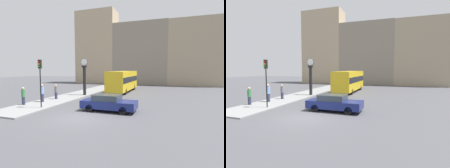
# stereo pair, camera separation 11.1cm
# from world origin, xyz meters

# --- Properties ---
(ground_plane) EXTENTS (120.00, 120.00, 0.00)m
(ground_plane) POSITION_xyz_m (0.00, 0.00, 0.00)
(ground_plane) COLOR #47474C
(sidewalk_corner) EXTENTS (3.58, 24.73, 0.11)m
(sidewalk_corner) POSITION_xyz_m (-5.66, 10.36, 0.06)
(sidewalk_corner) COLOR gray
(sidewalk_corner) RESTS_ON ground_plane
(building_row) EXTENTS (32.49, 5.00, 17.25)m
(building_row) POSITION_xyz_m (-0.85, 29.23, 7.43)
(building_row) COLOR tan
(building_row) RESTS_ON ground_plane
(sedan_car) EXTENTS (4.50, 1.81, 1.37)m
(sedan_car) POSITION_xyz_m (1.33, 2.47, 0.69)
(sedan_car) COLOR navy
(sedan_car) RESTS_ON ground_plane
(bus_distant) EXTENTS (2.54, 9.11, 3.11)m
(bus_distant) POSITION_xyz_m (-0.86, 14.80, 1.76)
(bus_distant) COLOR gold
(bus_distant) RESTS_ON ground_plane
(traffic_light_near) EXTENTS (0.26, 0.24, 4.14)m
(traffic_light_near) POSITION_xyz_m (-4.55, 1.35, 3.06)
(traffic_light_near) COLOR black
(traffic_light_near) RESTS_ON sidewalk_corner
(street_clock) EXTENTS (0.97, 0.50, 4.71)m
(street_clock) POSITION_xyz_m (-4.45, 9.21, 2.35)
(street_clock) COLOR black
(street_clock) RESTS_ON sidewalk_corner
(pedestrian_green_hoodie) EXTENTS (0.35, 0.35, 1.66)m
(pedestrian_green_hoodie) POSITION_xyz_m (-6.93, 1.74, 0.95)
(pedestrian_green_hoodie) COLOR #2D334C
(pedestrian_green_hoodie) RESTS_ON sidewalk_corner
(pedestrian_blue_stripe) EXTENTS (0.39, 0.39, 1.81)m
(pedestrian_blue_stripe) POSITION_xyz_m (-6.32, 3.54, 1.02)
(pedestrian_blue_stripe) COLOR #2D334C
(pedestrian_blue_stripe) RESTS_ON sidewalk_corner
(pedestrian_grey_jacket) EXTENTS (0.35, 0.35, 1.62)m
(pedestrian_grey_jacket) POSITION_xyz_m (-6.05, 5.45, 0.93)
(pedestrian_grey_jacket) COLOR #2D334C
(pedestrian_grey_jacket) RESTS_ON sidewalk_corner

